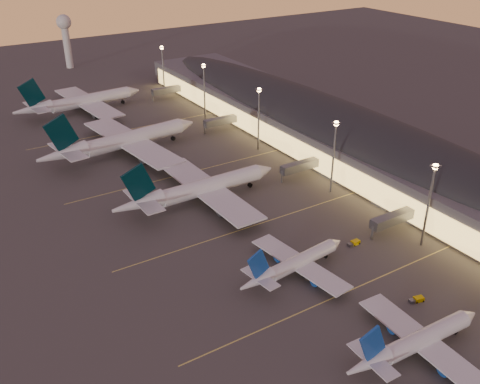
% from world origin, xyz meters
% --- Properties ---
extents(ground, '(700.00, 700.00, 0.00)m').
position_xyz_m(ground, '(0.00, 0.00, 0.00)').
color(ground, '#3C3A37').
extents(airliner_narrow_south, '(37.77, 33.70, 13.51)m').
position_xyz_m(airliner_narrow_south, '(0.04, -29.13, 3.49)').
color(airliner_narrow_south, silver).
rests_on(airliner_narrow_south, ground).
extents(airliner_narrow_north, '(36.08, 32.43, 12.88)m').
position_xyz_m(airliner_narrow_north, '(-4.29, 8.20, 3.33)').
color(airliner_narrow_north, silver).
rests_on(airliner_narrow_north, ground).
extents(airliner_wide_near, '(59.41, 53.95, 19.05)m').
position_xyz_m(airliner_wide_near, '(-6.32, 57.52, 4.91)').
color(airliner_wide_near, silver).
rests_on(airliner_wide_near, ground).
extents(airliner_wide_mid, '(68.30, 62.67, 21.85)m').
position_xyz_m(airliner_wide_mid, '(-12.68, 109.78, 5.63)').
color(airliner_wide_mid, silver).
rests_on(airliner_wide_mid, ground).
extents(airliner_wide_far, '(63.83, 58.45, 20.41)m').
position_xyz_m(airliner_wide_far, '(-10.78, 169.97, 5.26)').
color(airliner_wide_far, silver).
rests_on(airliner_wide_far, ground).
extents(terminal_building, '(56.35, 255.00, 17.46)m').
position_xyz_m(terminal_building, '(61.84, 72.47, 8.78)').
color(terminal_building, '#525258').
rests_on(terminal_building, ground).
extents(light_masts, '(2.20, 217.20, 25.90)m').
position_xyz_m(light_masts, '(36.00, 65.00, 17.55)').
color(light_masts, slate).
rests_on(light_masts, ground).
extents(radar_tower, '(9.00, 9.00, 32.50)m').
position_xyz_m(radar_tower, '(10.00, 260.00, 21.87)').
color(radar_tower, silver).
rests_on(radar_tower, ground).
extents(lane_markings, '(90.00, 180.36, 0.00)m').
position_xyz_m(lane_markings, '(0.00, 40.00, 0.01)').
color(lane_markings, '#D8C659').
rests_on(lane_markings, ground).
extents(baggage_tug_c, '(3.95, 1.79, 1.17)m').
position_xyz_m(baggage_tug_c, '(19.51, 10.52, 0.54)').
color(baggage_tug_c, '#E1BE00').
rests_on(baggage_tug_c, ground).
extents(baggage_tug_d, '(4.06, 2.40, 1.14)m').
position_xyz_m(baggage_tug_d, '(14.79, -17.02, 0.52)').
color(baggage_tug_d, '#E1BE00').
rests_on(baggage_tug_d, ground).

